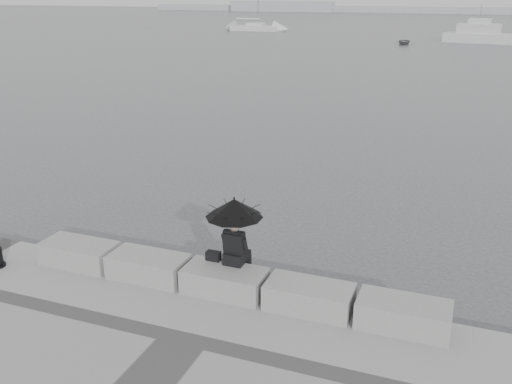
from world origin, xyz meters
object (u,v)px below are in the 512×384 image
at_px(seated_person, 234,217).
at_px(motor_cruiser, 486,35).
at_px(dinghy, 404,42).
at_px(sailboat_left, 255,27).

relative_size(seated_person, motor_cruiser, 0.14).
height_order(motor_cruiser, dinghy, motor_cruiser).
relative_size(motor_cruiser, dinghy, 3.26).
relative_size(seated_person, sailboat_left, 0.11).
height_order(sailboat_left, dinghy, sailboat_left).
bearing_deg(sailboat_left, dinghy, -33.44).
relative_size(seated_person, dinghy, 0.46).
bearing_deg(seated_person, dinghy, 94.95).
distance_m(motor_cruiser, dinghy, 10.17).
bearing_deg(sailboat_left, motor_cruiser, -18.84).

